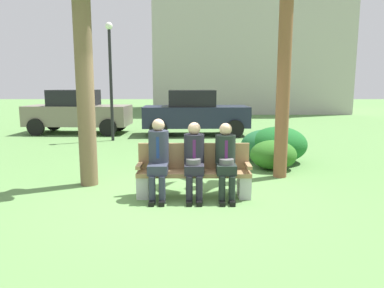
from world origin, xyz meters
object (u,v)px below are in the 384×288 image
at_px(palm_tree_short, 78,4).
at_px(parked_car_near, 76,112).
at_px(shrub_mid_lawn, 276,144).
at_px(seated_man_right, 224,157).
at_px(seated_man_middle, 192,157).
at_px(shrub_near_bench, 264,145).
at_px(street_lamp, 109,70).
at_px(building_backdrop, 243,33).
at_px(seated_man_left, 157,155).
at_px(parked_car_far, 193,113).
at_px(shrub_far_lawn, 271,155).
at_px(park_bench, 192,172).

height_order(palm_tree_short, parked_car_near, palm_tree_short).
bearing_deg(shrub_mid_lawn, seated_man_right, -118.26).
distance_m(seated_man_middle, shrub_near_bench, 3.57).
height_order(shrub_mid_lawn, parked_car_near, parked_car_near).
relative_size(street_lamp, building_backdrop, 0.30).
relative_size(seated_man_left, shrub_near_bench, 1.07).
height_order(street_lamp, building_backdrop, building_backdrop).
xyz_separation_m(seated_man_right, parked_car_far, (-0.45, 7.75, 0.13)).
height_order(shrub_far_lawn, street_lamp, street_lamp).
relative_size(seated_man_right, palm_tree_short, 0.27).
bearing_deg(street_lamp, park_bench, -66.32).
relative_size(seated_man_left, seated_man_right, 1.06).
bearing_deg(parked_car_near, street_lamp, -47.31).
relative_size(seated_man_left, parked_car_far, 0.34).
relative_size(shrub_mid_lawn, parked_car_far, 0.35).
height_order(park_bench, building_backdrop, building_backdrop).
height_order(seated_man_left, palm_tree_short, palm_tree_short).
relative_size(parked_car_near, parked_car_far, 1.01).
height_order(seated_man_middle, parked_car_far, parked_car_far).
distance_m(palm_tree_short, building_backdrop, 21.15).
relative_size(seated_man_left, seated_man_middle, 1.05).
xyz_separation_m(shrub_mid_lawn, building_backdrop, (1.68, 18.19, 5.08)).
relative_size(park_bench, shrub_near_bench, 1.52).
relative_size(seated_man_right, building_backdrop, 0.10).
height_order(shrub_near_bench, building_backdrop, building_backdrop).
distance_m(seated_man_right, building_backdrop, 21.87).
height_order(shrub_near_bench, parked_car_far, parked_car_far).
bearing_deg(parked_car_far, building_backdrop, 74.56).
bearing_deg(shrub_near_bench, street_lamp, 144.09).
relative_size(shrub_mid_lawn, street_lamp, 0.36).
height_order(seated_man_right, parked_car_near, parked_car_near).
xyz_separation_m(seated_man_left, seated_man_right, (1.12, -0.01, -0.04)).
xyz_separation_m(park_bench, seated_man_left, (-0.59, -0.12, 0.32)).
bearing_deg(shrub_near_bench, building_backdrop, 83.85).
relative_size(palm_tree_short, parked_car_far, 1.20).
height_order(seated_man_middle, street_lamp, street_lamp).
bearing_deg(palm_tree_short, street_lamp, 97.36).
relative_size(parked_car_far, building_backdrop, 0.30).
distance_m(shrub_far_lawn, street_lamp, 6.50).
bearing_deg(street_lamp, shrub_near_bench, -35.91).
relative_size(shrub_far_lawn, street_lamp, 0.27).
bearing_deg(seated_man_right, seated_man_middle, 179.86).
distance_m(park_bench, building_backdrop, 21.89).
xyz_separation_m(seated_man_left, shrub_near_bench, (2.41, 3.04, -0.35)).
relative_size(seated_man_right, parked_car_far, 0.32).
xyz_separation_m(park_bench, street_lamp, (-2.72, 6.21, 1.93)).
height_order(park_bench, street_lamp, street_lamp).
bearing_deg(seated_man_left, seated_man_right, -0.65).
bearing_deg(parked_car_near, shrub_far_lawn, -44.14).
height_order(park_bench, palm_tree_short, palm_tree_short).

